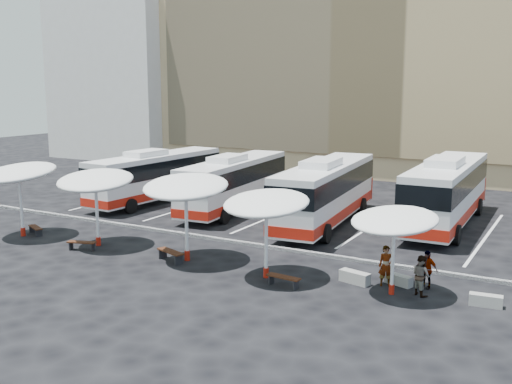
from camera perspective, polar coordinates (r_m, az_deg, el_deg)
The scene contains 24 objects.
ground at distance 30.40m, azimuth -4.44°, elevation -4.80°, with size 120.00×120.00×0.00m, color black.
sandstone_building at distance 58.74m, azimuth 13.55°, elevation 14.66°, with size 42.00×18.25×29.60m.
apartment_block at distance 68.65m, azimuth -11.11°, elevation 11.05°, with size 14.00×14.00×18.00m, color silver.
curb_divider at distance 30.78m, azimuth -3.92°, elevation -4.46°, with size 34.00×0.25×0.15m, color black.
bay_lines at distance 37.11m, azimuth 2.45°, elevation -1.99°, with size 24.15×12.00×0.01m.
bus_0 at distance 40.87m, azimuth -9.45°, elevation 1.62°, with size 3.06×11.38×3.58m.
bus_1 at distance 37.68m, azimuth -2.06°, elevation 1.02°, with size 3.37×11.43×3.58m.
bus_2 at distance 34.03m, azimuth 6.70°, elevation 0.17°, with size 3.73×12.27×3.83m.
bus_3 at distance 35.22m, azimuth 17.73°, elevation 0.19°, with size 3.16×12.51×3.95m.
sunshade_0 at distance 33.24m, azimuth -21.65°, elevation 1.70°, with size 4.08×4.13×3.95m.
sunshade_1 at distance 30.07m, azimuth -15.05°, elevation 1.05°, with size 4.71×4.74×3.83m.
sunshade_2 at distance 26.74m, azimuth -6.71°, elevation 0.49°, with size 4.64×4.67×3.98m.
sunshade_3 at distance 24.20m, azimuth 0.98°, elevation -1.10°, with size 3.61×3.66×3.68m.
sunshade_4 at distance 22.90m, azimuth 13.05°, elevation -2.67°, with size 3.97×4.00×3.39m.
wood_bench_0 at distance 33.87m, azimuth -20.26°, elevation -3.29°, with size 1.39×0.89×0.42m.
wood_bench_1 at distance 30.02m, azimuth -16.27°, elevation -4.74°, with size 1.44×0.81×0.43m.
wood_bench_2 at distance 27.34m, azimuth -8.14°, elevation -5.79°, with size 1.66×0.93×0.49m.
wood_bench_3 at distance 23.83m, azimuth 2.63°, elevation -8.25°, with size 1.45×0.51×0.44m.
conc_bench_0 at distance 24.60m, azimuth 9.38°, elevation -8.02°, with size 1.27×0.42×0.48m, color gray.
conc_bench_1 at distance 24.73m, azimuth 13.44°, elevation -8.13°, with size 1.12×0.37×0.42m, color gray.
conc_bench_2 at distance 23.41m, azimuth 21.04°, elevation -9.61°, with size 1.15×0.38×0.43m, color gray.
passenger_0 at distance 24.34m, azimuth 12.30°, elevation -6.89°, with size 0.60×0.39×1.63m, color black.
passenger_1 at distance 23.61m, azimuth 15.46°, elevation -7.67°, with size 0.76×0.59×1.56m, color black.
passenger_2 at distance 24.46m, azimuth 15.92°, elevation -7.10°, with size 0.89×0.37×1.52m, color black.
Camera 1 is at (16.42, -24.33, 7.93)m, focal length 42.00 mm.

